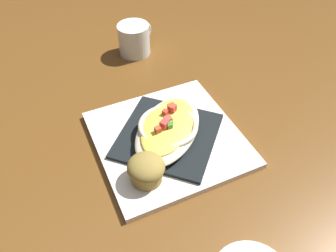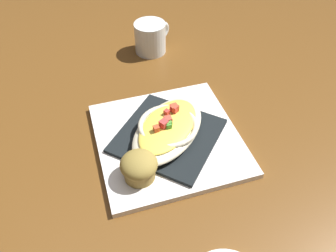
{
  "view_description": "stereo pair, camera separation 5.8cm",
  "coord_description": "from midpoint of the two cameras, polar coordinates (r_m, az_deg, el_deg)",
  "views": [
    {
      "loc": [
        -0.1,
        -0.44,
        0.5
      ],
      "look_at": [
        0.0,
        0.0,
        0.04
      ],
      "focal_mm": 36.1,
      "sensor_mm": 36.0,
      "label": 1
    },
    {
      "loc": [
        -0.05,
        -0.45,
        0.5
      ],
      "look_at": [
        0.0,
        0.0,
        0.04
      ],
      "focal_mm": 36.1,
      "sensor_mm": 36.0,
      "label": 2
    }
  ],
  "objects": [
    {
      "name": "ground_plane",
      "position": [
        0.67,
        2.48,
        -2.67
      ],
      "size": [
        2.6,
        2.6,
        0.0
      ],
      "primitive_type": "plane",
      "color": "brown"
    },
    {
      "name": "square_plate",
      "position": [
        0.67,
        2.49,
        -2.31
      ],
      "size": [
        0.32,
        0.32,
        0.01
      ],
      "primitive_type": "cube",
      "rotation": [
        0.0,
        0.0,
        0.2
      ],
      "color": "white",
      "rests_on": "ground_plane"
    },
    {
      "name": "folded_napkin",
      "position": [
        0.66,
        2.52,
        -1.72
      ],
      "size": [
        0.25,
        0.25,
        0.01
      ],
      "primitive_type": "cube",
      "rotation": [
        0.0,
        0.0,
        1.01
      ],
      "color": "black",
      "rests_on": "square_plate"
    },
    {
      "name": "gratin_dish",
      "position": [
        0.64,
        2.58,
        -0.39
      ],
      "size": [
        0.2,
        0.22,
        0.05
      ],
      "color": "beige",
      "rests_on": "folded_napkin"
    },
    {
      "name": "muffin",
      "position": [
        0.58,
        -2.06,
        -7.04
      ],
      "size": [
        0.07,
        0.07,
        0.05
      ],
      "color": "olive",
      "rests_on": "square_plate"
    },
    {
      "name": "coffee_mug",
      "position": [
        0.9,
        -1.03,
        14.44
      ],
      "size": [
        0.1,
        0.09,
        0.08
      ],
      "color": "white",
      "rests_on": "ground_plane"
    }
  ]
}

